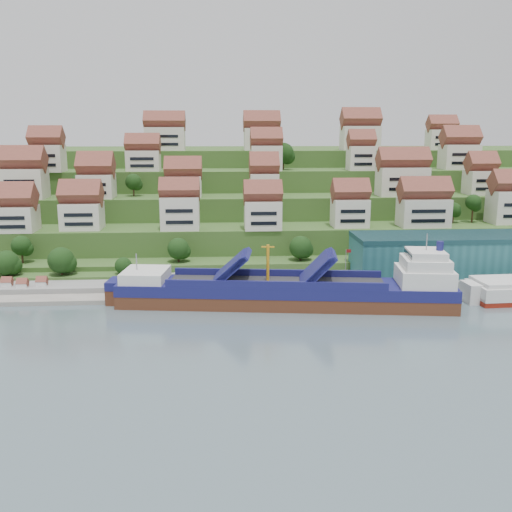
{
  "coord_description": "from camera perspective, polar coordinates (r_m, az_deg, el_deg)",
  "views": [
    {
      "loc": [
        -12.04,
        -121.2,
        37.6
      ],
      "look_at": [
        -3.28,
        14.0,
        8.0
      ],
      "focal_mm": 40.0,
      "sensor_mm": 36.0,
      "label": 1
    }
  ],
  "objects": [
    {
      "name": "flagpole",
      "position": [
        138.08,
        9.0,
        -0.68
      ],
      "size": [
        1.28,
        0.16,
        8.0
      ],
      "color": "gray",
      "rests_on": "quay"
    },
    {
      "name": "beach_huts",
      "position": [
        144.81,
        -22.95,
        -2.87
      ],
      "size": [
        14.4,
        3.7,
        2.2
      ],
      "color": "white",
      "rests_on": "pebble_beach"
    },
    {
      "name": "hillside_trees",
      "position": [
        166.6,
        -4.9,
        4.97
      ],
      "size": [
        141.31,
        63.0,
        31.28
      ],
      "color": "#1B3E14",
      "rests_on": "ground"
    },
    {
      "name": "quay",
      "position": [
        144.6,
        9.23,
        -2.46
      ],
      "size": [
        180.0,
        14.0,
        2.2
      ],
      "primitive_type": "cube",
      "color": "gray",
      "rests_on": "ground"
    },
    {
      "name": "ground",
      "position": [
        127.46,
        1.88,
        -4.84
      ],
      "size": [
        300.0,
        300.0,
        0.0
      ],
      "primitive_type": "plane",
      "color": "slate",
      "rests_on": "ground"
    },
    {
      "name": "warehouse",
      "position": [
        155.32,
        20.73,
        0.23
      ],
      "size": [
        60.0,
        15.0,
        10.0
      ],
      "primitive_type": "cube",
      "color": "#266469",
      "rests_on": "quay"
    },
    {
      "name": "hillside",
      "position": [
        226.68,
        -0.64,
        5.5
      ],
      "size": [
        260.0,
        128.0,
        31.0
      ],
      "color": "#2D4C1E",
      "rests_on": "ground"
    },
    {
      "name": "cargo_ship",
      "position": [
        125.86,
        3.84,
        -3.6
      ],
      "size": [
        74.17,
        20.56,
        16.2
      ],
      "rotation": [
        0.0,
        0.0,
        -0.13
      ],
      "color": "#552C1A",
      "rests_on": "ground"
    },
    {
      "name": "hillside_village",
      "position": [
        181.74,
        1.77,
        7.97
      ],
      "size": [
        156.89,
        63.06,
        28.61
      ],
      "color": "silver",
      "rests_on": "ground"
    },
    {
      "name": "pebble_beach",
      "position": [
        145.7,
        -22.0,
        -3.35
      ],
      "size": [
        45.0,
        20.0,
        1.0
      ],
      "primitive_type": "cube",
      "color": "gray",
      "rests_on": "ground"
    }
  ]
}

